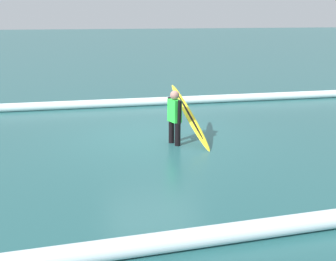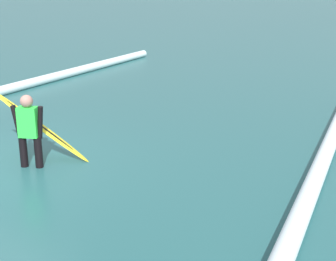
{
  "view_description": "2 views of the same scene",
  "coord_description": "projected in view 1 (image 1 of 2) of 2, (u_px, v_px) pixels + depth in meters",
  "views": [
    {
      "loc": [
        1.82,
        10.73,
        3.1
      ],
      "look_at": [
        0.17,
        2.8,
        0.91
      ],
      "focal_mm": 46.69,
      "sensor_mm": 36.0,
      "label": 1
    },
    {
      "loc": [
        5.64,
        6.72,
        3.23
      ],
      "look_at": [
        -0.98,
        3.23,
        0.88
      ],
      "focal_mm": 52.1,
      "sensor_mm": 36.0,
      "label": 2
    }
  ],
  "objects": [
    {
      "name": "surfer",
      "position": [
        175.0,
        115.0,
        10.46
      ],
      "size": [
        0.3,
        0.59,
        1.32
      ],
      "rotation": [
        0.0,
        0.0,
        1.91
      ],
      "color": "black",
      "rests_on": "ground_plane"
    },
    {
      "name": "wave_crest_foreground",
      "position": [
        160.0,
        101.0,
        15.11
      ],
      "size": [
        22.93,
        0.47,
        0.28
      ],
      "primitive_type": "cylinder",
      "rotation": [
        0.0,
        1.57,
        0.01
      ],
      "color": "white",
      "rests_on": "ground_plane"
    },
    {
      "name": "surfboard",
      "position": [
        190.0,
        116.0,
        10.71
      ],
      "size": [
        0.72,
        1.88,
        1.32
      ],
      "color": "yellow",
      "rests_on": "ground_plane"
    },
    {
      "name": "ground_plane",
      "position": [
        152.0,
        136.0,
        11.31
      ],
      "size": [
        156.64,
        156.64,
        0.0
      ],
      "primitive_type": "plane",
      "color": "#245A5B"
    },
    {
      "name": "wave_crest_midground",
      "position": [
        86.0,
        253.0,
        5.55
      ],
      "size": [
        19.53,
        1.49,
        0.28
      ],
      "primitive_type": "cylinder",
      "rotation": [
        0.0,
        1.57,
        0.06
      ],
      "color": "white",
      "rests_on": "ground_plane"
    }
  ]
}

